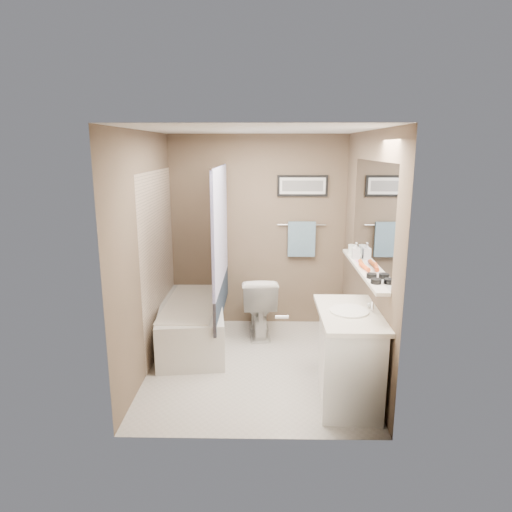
{
  "coord_description": "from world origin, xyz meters",
  "views": [
    {
      "loc": [
        0.09,
        -4.41,
        2.24
      ],
      "look_at": [
        0.0,
        0.15,
        1.15
      ],
      "focal_mm": 32.0,
      "sensor_mm": 36.0,
      "label": 1
    }
  ],
  "objects_px": {
    "candle_bowl_near": "(376,281)",
    "candle_bowl_far": "(372,276)",
    "hair_brush_front": "(364,267)",
    "hair_brush_back": "(362,264)",
    "vanity": "(349,358)",
    "bathtub": "(192,324)",
    "toilet": "(259,305)",
    "soap_bottle": "(356,251)",
    "glass_jar": "(352,249)"
  },
  "relations": [
    {
      "from": "candle_bowl_far",
      "to": "bathtub",
      "type": "bearing_deg",
      "value": 149.64
    },
    {
      "from": "candle_bowl_near",
      "to": "soap_bottle",
      "type": "distance_m",
      "value": 0.89
    },
    {
      "from": "bathtub",
      "to": "hair_brush_front",
      "type": "distance_m",
      "value": 2.13
    },
    {
      "from": "hair_brush_back",
      "to": "soap_bottle",
      "type": "height_order",
      "value": "soap_bottle"
    },
    {
      "from": "bathtub",
      "to": "vanity",
      "type": "relative_size",
      "value": 1.67
    },
    {
      "from": "glass_jar",
      "to": "bathtub",
      "type": "bearing_deg",
      "value": 176.71
    },
    {
      "from": "soap_bottle",
      "to": "bathtub",
      "type": "bearing_deg",
      "value": 169.78
    },
    {
      "from": "hair_brush_front",
      "to": "toilet",
      "type": "bearing_deg",
      "value": 133.57
    },
    {
      "from": "bathtub",
      "to": "hair_brush_front",
      "type": "height_order",
      "value": "hair_brush_front"
    },
    {
      "from": "hair_brush_front",
      "to": "bathtub",
      "type": "bearing_deg",
      "value": 157.21
    },
    {
      "from": "toilet",
      "to": "soap_bottle",
      "type": "relative_size",
      "value": 4.39
    },
    {
      "from": "toilet",
      "to": "glass_jar",
      "type": "relative_size",
      "value": 7.46
    },
    {
      "from": "vanity",
      "to": "candle_bowl_far",
      "type": "height_order",
      "value": "candle_bowl_far"
    },
    {
      "from": "hair_brush_back",
      "to": "soap_bottle",
      "type": "bearing_deg",
      "value": 90.0
    },
    {
      "from": "candle_bowl_near",
      "to": "hair_brush_front",
      "type": "relative_size",
      "value": 0.41
    },
    {
      "from": "candle_bowl_far",
      "to": "hair_brush_front",
      "type": "bearing_deg",
      "value": 90.0
    },
    {
      "from": "candle_bowl_far",
      "to": "hair_brush_back",
      "type": "bearing_deg",
      "value": 90.0
    },
    {
      "from": "candle_bowl_near",
      "to": "glass_jar",
      "type": "xyz_separation_m",
      "value": [
        0.0,
        1.11,
        0.03
      ]
    },
    {
      "from": "hair_brush_back",
      "to": "glass_jar",
      "type": "height_order",
      "value": "glass_jar"
    },
    {
      "from": "bathtub",
      "to": "hair_brush_back",
      "type": "relative_size",
      "value": 6.82
    },
    {
      "from": "bathtub",
      "to": "soap_bottle",
      "type": "bearing_deg",
      "value": -17.51
    },
    {
      "from": "candle_bowl_near",
      "to": "candle_bowl_far",
      "type": "distance_m",
      "value": 0.17
    },
    {
      "from": "vanity",
      "to": "candle_bowl_far",
      "type": "distance_m",
      "value": 0.77
    },
    {
      "from": "candle_bowl_far",
      "to": "glass_jar",
      "type": "distance_m",
      "value": 0.94
    },
    {
      "from": "candle_bowl_far",
      "to": "candle_bowl_near",
      "type": "bearing_deg",
      "value": -90.0
    },
    {
      "from": "bathtub",
      "to": "vanity",
      "type": "bearing_deg",
      "value": -43.31
    },
    {
      "from": "candle_bowl_near",
      "to": "soap_bottle",
      "type": "xyz_separation_m",
      "value": [
        0.0,
        0.89,
        0.06
      ]
    },
    {
      "from": "hair_brush_back",
      "to": "vanity",
      "type": "bearing_deg",
      "value": -108.88
    },
    {
      "from": "hair_brush_front",
      "to": "glass_jar",
      "type": "xyz_separation_m",
      "value": [
        0.0,
        0.65,
        0.03
      ]
    },
    {
      "from": "vanity",
      "to": "hair_brush_back",
      "type": "distance_m",
      "value": 0.93
    },
    {
      "from": "glass_jar",
      "to": "candle_bowl_far",
      "type": "bearing_deg",
      "value": -90.0
    },
    {
      "from": "vanity",
      "to": "glass_jar",
      "type": "xyz_separation_m",
      "value": [
        0.19,
        1.06,
        0.77
      ]
    },
    {
      "from": "soap_bottle",
      "to": "hair_brush_front",
      "type": "bearing_deg",
      "value": -90.0
    },
    {
      "from": "bathtub",
      "to": "toilet",
      "type": "bearing_deg",
      "value": 14.95
    },
    {
      "from": "bathtub",
      "to": "hair_brush_back",
      "type": "distance_m",
      "value": 2.09
    },
    {
      "from": "hair_brush_front",
      "to": "hair_brush_back",
      "type": "xyz_separation_m",
      "value": [
        0.0,
        0.13,
        0.0
      ]
    },
    {
      "from": "vanity",
      "to": "hair_brush_back",
      "type": "bearing_deg",
      "value": 75.13
    },
    {
      "from": "candle_bowl_far",
      "to": "glass_jar",
      "type": "bearing_deg",
      "value": 90.0
    },
    {
      "from": "candle_bowl_near",
      "to": "hair_brush_front",
      "type": "height_order",
      "value": "hair_brush_front"
    },
    {
      "from": "vanity",
      "to": "hair_brush_back",
      "type": "xyz_separation_m",
      "value": [
        0.19,
        0.54,
        0.74
      ]
    },
    {
      "from": "toilet",
      "to": "candle_bowl_far",
      "type": "height_order",
      "value": "candle_bowl_far"
    },
    {
      "from": "candle_bowl_near",
      "to": "hair_brush_front",
      "type": "xyz_separation_m",
      "value": [
        0.0,
        0.46,
        0.0
      ]
    },
    {
      "from": "bathtub",
      "to": "vanity",
      "type": "xyz_separation_m",
      "value": [
        1.6,
        -1.16,
        0.15
      ]
    },
    {
      "from": "toilet",
      "to": "hair_brush_front",
      "type": "bearing_deg",
      "value": 129.49
    },
    {
      "from": "bathtub",
      "to": "soap_bottle",
      "type": "distance_m",
      "value": 2.05
    },
    {
      "from": "toilet",
      "to": "candle_bowl_far",
      "type": "xyz_separation_m",
      "value": [
        1.01,
        -1.36,
        0.76
      ]
    },
    {
      "from": "bathtub",
      "to": "glass_jar",
      "type": "relative_size",
      "value": 15.0
    },
    {
      "from": "hair_brush_front",
      "to": "glass_jar",
      "type": "height_order",
      "value": "glass_jar"
    },
    {
      "from": "candle_bowl_near",
      "to": "hair_brush_back",
      "type": "bearing_deg",
      "value": 90.0
    },
    {
      "from": "candle_bowl_near",
      "to": "candle_bowl_far",
      "type": "xyz_separation_m",
      "value": [
        0.0,
        0.17,
        0.0
      ]
    }
  ]
}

